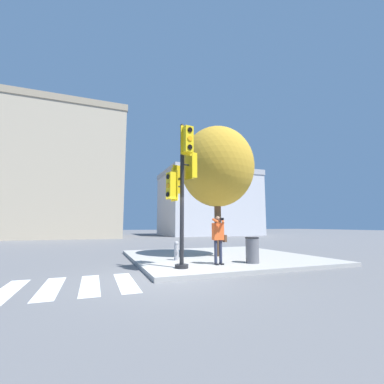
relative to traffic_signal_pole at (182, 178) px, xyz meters
name	(u,v)px	position (x,y,z in m)	size (l,w,h in m)	color
ground_plane	(167,279)	(-0.68, -0.72, -3.18)	(160.00, 160.00, 0.00)	#5B5B5E
sidewalk_corner	(220,257)	(2.82, 2.78, -3.10)	(8.00, 8.00, 0.15)	#9E9B96
traffic_signal_pole	(182,178)	(0.00, 0.00, 0.00)	(1.16, 1.17, 5.00)	black
person_photographer	(218,235)	(1.51, 0.26, -1.99)	(0.58, 0.54, 1.75)	black
street_tree	(217,167)	(2.64, 2.56, 1.17)	(3.52, 3.52, 6.14)	brown
fire_hydrant	(176,251)	(0.42, 1.91, -2.65)	(0.20, 0.26, 0.76)	#99999E
trash_bin	(252,250)	(2.86, 0.13, -2.55)	(0.51, 0.51, 0.96)	#5B5B60
building_left	(67,174)	(-6.39, 28.34, 5.03)	(13.83, 11.29, 16.39)	tan
building_right	(208,203)	(14.35, 29.38, 1.86)	(14.49, 10.80, 10.04)	#BCBCC1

